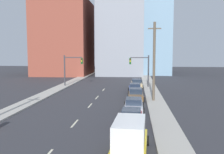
{
  "coord_description": "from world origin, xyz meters",
  "views": [
    {
      "loc": [
        5.26,
        -6.19,
        6.21
      ],
      "look_at": [
        1.47,
        33.36,
        2.2
      ],
      "focal_mm": 40.0,
      "sensor_mm": 36.0,
      "label": 1
    }
  ],
  "objects_px": {
    "box_truck_yellow": "(130,139)",
    "traffic_signal_right": "(143,67)",
    "sedan_blue": "(135,89)",
    "sedan_tan": "(137,84)",
    "sedan_silver": "(134,105)",
    "sedan_maroon": "(131,119)",
    "traffic_signal_left": "(70,66)",
    "sedan_brown": "(136,95)",
    "utility_pole_right_mid": "(154,61)"
  },
  "relations": [
    {
      "from": "sedan_blue",
      "to": "sedan_brown",
      "type": "bearing_deg",
      "value": -90.45
    },
    {
      "from": "sedan_silver",
      "to": "sedan_tan",
      "type": "relative_size",
      "value": 1.05
    },
    {
      "from": "sedan_blue",
      "to": "sedan_tan",
      "type": "xyz_separation_m",
      "value": [
        0.28,
        6.23,
        0.01
      ]
    },
    {
      "from": "traffic_signal_left",
      "to": "traffic_signal_right",
      "type": "height_order",
      "value": "same"
    },
    {
      "from": "sedan_maroon",
      "to": "sedan_brown",
      "type": "distance_m",
      "value": 11.58
    },
    {
      "from": "traffic_signal_right",
      "to": "utility_pole_right_mid",
      "type": "distance_m",
      "value": 12.56
    },
    {
      "from": "sedan_brown",
      "to": "sedan_maroon",
      "type": "bearing_deg",
      "value": -92.48
    },
    {
      "from": "traffic_signal_left",
      "to": "sedan_brown",
      "type": "bearing_deg",
      "value": -44.77
    },
    {
      "from": "utility_pole_right_mid",
      "to": "sedan_tan",
      "type": "height_order",
      "value": "utility_pole_right_mid"
    },
    {
      "from": "utility_pole_right_mid",
      "to": "sedan_maroon",
      "type": "xyz_separation_m",
      "value": [
        -2.57,
        -10.81,
        -4.38
      ]
    },
    {
      "from": "sedan_tan",
      "to": "sedan_silver",
      "type": "bearing_deg",
      "value": -93.43
    },
    {
      "from": "sedan_silver",
      "to": "sedan_blue",
      "type": "xyz_separation_m",
      "value": [
        0.06,
        11.62,
        0.02
      ]
    },
    {
      "from": "traffic_signal_right",
      "to": "sedan_blue",
      "type": "xyz_separation_m",
      "value": [
        -1.3,
        -6.26,
        -2.93
      ]
    },
    {
      "from": "traffic_signal_left",
      "to": "box_truck_yellow",
      "type": "height_order",
      "value": "traffic_signal_left"
    },
    {
      "from": "traffic_signal_left",
      "to": "sedan_maroon",
      "type": "bearing_deg",
      "value": -63.85
    },
    {
      "from": "traffic_signal_right",
      "to": "sedan_maroon",
      "type": "distance_m",
      "value": 23.48
    },
    {
      "from": "traffic_signal_left",
      "to": "box_truck_yellow",
      "type": "xyz_separation_m",
      "value": [
        11.41,
        -29.16,
        -2.57
      ]
    },
    {
      "from": "traffic_signal_right",
      "to": "sedan_brown",
      "type": "xyz_separation_m",
      "value": [
        -1.17,
        -11.67,
        -2.91
      ]
    },
    {
      "from": "sedan_blue",
      "to": "traffic_signal_right",
      "type": "bearing_deg",
      "value": 76.37
    },
    {
      "from": "sedan_silver",
      "to": "sedan_blue",
      "type": "distance_m",
      "value": 11.62
    },
    {
      "from": "traffic_signal_left",
      "to": "traffic_signal_right",
      "type": "bearing_deg",
      "value": 0.0
    },
    {
      "from": "traffic_signal_right",
      "to": "box_truck_yellow",
      "type": "relative_size",
      "value": 1.01
    },
    {
      "from": "sedan_silver",
      "to": "traffic_signal_left",
      "type": "bearing_deg",
      "value": 123.21
    },
    {
      "from": "traffic_signal_left",
      "to": "sedan_tan",
      "type": "distance_m",
      "value": 12.27
    },
    {
      "from": "traffic_signal_left",
      "to": "sedan_blue",
      "type": "distance_m",
      "value": 13.53
    },
    {
      "from": "traffic_signal_right",
      "to": "sedan_tan",
      "type": "relative_size",
      "value": 1.23
    },
    {
      "from": "box_truck_yellow",
      "to": "traffic_signal_left",
      "type": "bearing_deg",
      "value": 114.72
    },
    {
      "from": "utility_pole_right_mid",
      "to": "box_truck_yellow",
      "type": "relative_size",
      "value": 1.77
    },
    {
      "from": "traffic_signal_left",
      "to": "utility_pole_right_mid",
      "type": "distance_m",
      "value": 18.77
    },
    {
      "from": "sedan_maroon",
      "to": "sedan_silver",
      "type": "xyz_separation_m",
      "value": [
        0.15,
        5.36,
        -0.02
      ]
    },
    {
      "from": "box_truck_yellow",
      "to": "sedan_silver",
      "type": "bearing_deg",
      "value": 92.58
    },
    {
      "from": "sedan_maroon",
      "to": "traffic_signal_left",
      "type": "bearing_deg",
      "value": 117.46
    },
    {
      "from": "traffic_signal_left",
      "to": "utility_pole_right_mid",
      "type": "xyz_separation_m",
      "value": [
        13.98,
        -12.44,
        1.44
      ]
    },
    {
      "from": "sedan_blue",
      "to": "utility_pole_right_mid",
      "type": "bearing_deg",
      "value": -71.0
    },
    {
      "from": "box_truck_yellow",
      "to": "utility_pole_right_mid",
      "type": "bearing_deg",
      "value": 84.61
    },
    {
      "from": "sedan_maroon",
      "to": "sedan_blue",
      "type": "xyz_separation_m",
      "value": [
        0.22,
        16.98,
        0.0
      ]
    },
    {
      "from": "utility_pole_right_mid",
      "to": "sedan_maroon",
      "type": "height_order",
      "value": "utility_pole_right_mid"
    },
    {
      "from": "sedan_maroon",
      "to": "sedan_tan",
      "type": "xyz_separation_m",
      "value": [
        0.5,
        23.21,
        0.01
      ]
    },
    {
      "from": "traffic_signal_left",
      "to": "traffic_signal_right",
      "type": "relative_size",
      "value": 1.0
    },
    {
      "from": "box_truck_yellow",
      "to": "traffic_signal_right",
      "type": "bearing_deg",
      "value": 90.36
    },
    {
      "from": "traffic_signal_left",
      "to": "sedan_brown",
      "type": "xyz_separation_m",
      "value": [
        11.76,
        -11.67,
        -2.91
      ]
    },
    {
      "from": "traffic_signal_left",
      "to": "sedan_tan",
      "type": "xyz_separation_m",
      "value": [
        11.91,
        -0.04,
        -2.93
      ]
    },
    {
      "from": "traffic_signal_left",
      "to": "utility_pole_right_mid",
      "type": "height_order",
      "value": "utility_pole_right_mid"
    },
    {
      "from": "utility_pole_right_mid",
      "to": "sedan_silver",
      "type": "distance_m",
      "value": 7.41
    },
    {
      "from": "sedan_maroon",
      "to": "sedan_tan",
      "type": "relative_size",
      "value": 0.95
    },
    {
      "from": "traffic_signal_left",
      "to": "sedan_silver",
      "type": "bearing_deg",
      "value": -57.11
    },
    {
      "from": "box_truck_yellow",
      "to": "sedan_maroon",
      "type": "distance_m",
      "value": 5.93
    },
    {
      "from": "sedan_maroon",
      "to": "sedan_brown",
      "type": "bearing_deg",
      "value": 89.58
    },
    {
      "from": "sedan_brown",
      "to": "utility_pole_right_mid",
      "type": "bearing_deg",
      "value": -19.82
    },
    {
      "from": "box_truck_yellow",
      "to": "sedan_maroon",
      "type": "xyz_separation_m",
      "value": [
        -0.0,
        5.92,
        -0.36
      ]
    }
  ]
}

